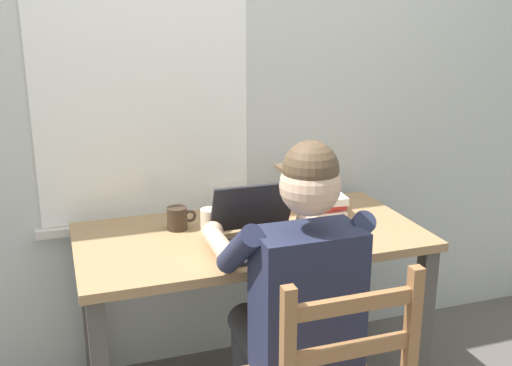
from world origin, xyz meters
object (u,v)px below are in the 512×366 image
Objects in this scene: computer_mouse at (327,240)px; coffee_mug_white at (210,220)px; laptop at (262,231)px; desk at (251,258)px; seated_person at (295,295)px; book_stack_main at (322,205)px; coffee_mug_dark at (178,218)px.

coffee_mug_white is at bearing 143.56° from computer_mouse.
laptop is at bearing 160.76° from computer_mouse.
desk is at bearing 92.24° from laptop.
desk is 1.10× the size of seated_person.
coffee_mug_white is at bearing 108.00° from seated_person.
coffee_mug_white reaches higher than computer_mouse.
laptop is 1.59× the size of book_stack_main.
desk is 4.13× the size of laptop.
computer_mouse is 0.48× the size of book_stack_main.
coffee_mug_white is (-0.14, 0.08, 0.15)m from desk.
coffee_mug_dark reaches higher than book_stack_main.
coffee_mug_white is 0.13m from coffee_mug_dark.
seated_person is (0.02, -0.42, 0.04)m from desk.
book_stack_main is at bearing 4.22° from coffee_mug_white.
coffee_mug_dark is at bearing 156.04° from coffee_mug_white.
coffee_mug_white is at bearing -175.78° from book_stack_main.
coffee_mug_dark is (-0.27, 0.25, -0.01)m from laptop.
laptop is at bearing -87.76° from desk.
coffee_mug_white is (-0.16, 0.50, 0.12)m from seated_person.
coffee_mug_white is at bearing 151.84° from desk.
seated_person is 0.32m from laptop.
coffee_mug_dark is (-0.12, 0.05, 0.00)m from coffee_mug_white.
laptop is 2.91× the size of coffee_mug_white.
laptop is at bearing -146.44° from book_stack_main.
coffee_mug_white is at bearing -23.96° from coffee_mug_dark.
seated_person reaches higher than computer_mouse.
seated_person is at bearing -72.00° from coffee_mug_white.
desk is 0.22m from coffee_mug_white.
book_stack_main reaches higher than computer_mouse.
seated_person is 10.96× the size of coffee_mug_white.
laptop is 0.25m from coffee_mug_white.
seated_person reaches higher than coffee_mug_dark.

